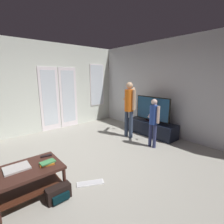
{
  "coord_description": "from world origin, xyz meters",
  "views": [
    {
      "loc": [
        -1.51,
        -2.55,
        1.73
      ],
      "look_at": [
        0.69,
        0.06,
        0.98
      ],
      "focal_mm": 26.5,
      "sensor_mm": 36.0,
      "label": 1
    }
  ],
  "objects_px": {
    "book_stack": "(47,163)",
    "backpack": "(59,193)",
    "flat_screen_tv": "(152,109)",
    "laptop_closed": "(17,168)",
    "coffee_table": "(28,176)",
    "tv_stand": "(152,128)",
    "tv_remote_black": "(46,156)",
    "person_child": "(153,119)",
    "person_adult": "(129,105)",
    "loose_keyboard": "(90,183)"
  },
  "relations": [
    {
      "from": "coffee_table",
      "to": "tv_stand",
      "type": "relative_size",
      "value": 0.6
    },
    {
      "from": "coffee_table",
      "to": "flat_screen_tv",
      "type": "distance_m",
      "value": 3.56
    },
    {
      "from": "tv_stand",
      "to": "person_adult",
      "type": "height_order",
      "value": "person_adult"
    },
    {
      "from": "laptop_closed",
      "to": "book_stack",
      "type": "bearing_deg",
      "value": -23.1
    },
    {
      "from": "backpack",
      "to": "tv_remote_black",
      "type": "height_order",
      "value": "tv_remote_black"
    },
    {
      "from": "coffee_table",
      "to": "tv_remote_black",
      "type": "xyz_separation_m",
      "value": [
        0.33,
        0.18,
        0.13
      ]
    },
    {
      "from": "backpack",
      "to": "laptop_closed",
      "type": "height_order",
      "value": "laptop_closed"
    },
    {
      "from": "tv_stand",
      "to": "tv_remote_black",
      "type": "height_order",
      "value": "tv_remote_black"
    },
    {
      "from": "backpack",
      "to": "book_stack",
      "type": "relative_size",
      "value": 1.48
    },
    {
      "from": "flat_screen_tv",
      "to": "person_adult",
      "type": "relative_size",
      "value": 0.72
    },
    {
      "from": "book_stack",
      "to": "backpack",
      "type": "bearing_deg",
      "value": -82.2
    },
    {
      "from": "loose_keyboard",
      "to": "flat_screen_tv",
      "type": "bearing_deg",
      "value": 16.31
    },
    {
      "from": "book_stack",
      "to": "person_child",
      "type": "bearing_deg",
      "value": -0.4
    },
    {
      "from": "person_child",
      "to": "laptop_closed",
      "type": "xyz_separation_m",
      "value": [
        -2.93,
        0.18,
        -0.26
      ]
    },
    {
      "from": "flat_screen_tv",
      "to": "backpack",
      "type": "xyz_separation_m",
      "value": [
        -3.22,
        -0.8,
        -0.68
      ]
    },
    {
      "from": "flat_screen_tv",
      "to": "tv_remote_black",
      "type": "xyz_separation_m",
      "value": [
        -3.18,
        -0.26,
        -0.33
      ]
    },
    {
      "from": "laptop_closed",
      "to": "backpack",
      "type": "bearing_deg",
      "value": -46.28
    },
    {
      "from": "person_child",
      "to": "tv_stand",
      "type": "bearing_deg",
      "value": 37.86
    },
    {
      "from": "backpack",
      "to": "book_stack",
      "type": "xyz_separation_m",
      "value": [
        -0.04,
        0.27,
        0.37
      ]
    },
    {
      "from": "coffee_table",
      "to": "backpack",
      "type": "relative_size",
      "value": 2.66
    },
    {
      "from": "person_child",
      "to": "book_stack",
      "type": "xyz_separation_m",
      "value": [
        -2.55,
        0.02,
        -0.25
      ]
    },
    {
      "from": "person_adult",
      "to": "coffee_table",
      "type": "bearing_deg",
      "value": -165.14
    },
    {
      "from": "tv_stand",
      "to": "flat_screen_tv",
      "type": "relative_size",
      "value": 1.34
    },
    {
      "from": "person_adult",
      "to": "laptop_closed",
      "type": "distance_m",
      "value": 3.1
    },
    {
      "from": "tv_remote_black",
      "to": "book_stack",
      "type": "xyz_separation_m",
      "value": [
        -0.08,
        -0.27,
        0.01
      ]
    },
    {
      "from": "laptop_closed",
      "to": "person_child",
      "type": "bearing_deg",
      "value": -3.39
    },
    {
      "from": "book_stack",
      "to": "laptop_closed",
      "type": "bearing_deg",
      "value": 156.84
    },
    {
      "from": "tv_stand",
      "to": "backpack",
      "type": "height_order",
      "value": "tv_stand"
    },
    {
      "from": "flat_screen_tv",
      "to": "backpack",
      "type": "bearing_deg",
      "value": -166.04
    },
    {
      "from": "coffee_table",
      "to": "tv_remote_black",
      "type": "bearing_deg",
      "value": 28.81
    },
    {
      "from": "person_child",
      "to": "tv_remote_black",
      "type": "distance_m",
      "value": 2.51
    },
    {
      "from": "person_adult",
      "to": "laptop_closed",
      "type": "relative_size",
      "value": 4.77
    },
    {
      "from": "person_adult",
      "to": "backpack",
      "type": "xyz_separation_m",
      "value": [
        -2.57,
        -1.11,
        -0.84
      ]
    },
    {
      "from": "coffee_table",
      "to": "person_child",
      "type": "relative_size",
      "value": 0.75
    },
    {
      "from": "person_child",
      "to": "person_adult",
      "type": "bearing_deg",
      "value": 86.44
    },
    {
      "from": "person_adult",
      "to": "laptop_closed",
      "type": "height_order",
      "value": "person_adult"
    },
    {
      "from": "backpack",
      "to": "book_stack",
      "type": "bearing_deg",
      "value": 97.8
    },
    {
      "from": "flat_screen_tv",
      "to": "backpack",
      "type": "height_order",
      "value": "flat_screen_tv"
    },
    {
      "from": "tv_stand",
      "to": "backpack",
      "type": "distance_m",
      "value": 3.32
    },
    {
      "from": "backpack",
      "to": "laptop_closed",
      "type": "distance_m",
      "value": 0.69
    },
    {
      "from": "coffee_table",
      "to": "person_adult",
      "type": "relative_size",
      "value": 0.57
    },
    {
      "from": "loose_keyboard",
      "to": "laptop_closed",
      "type": "relative_size",
      "value": 1.37
    },
    {
      "from": "backpack",
      "to": "loose_keyboard",
      "type": "bearing_deg",
      "value": 1.68
    },
    {
      "from": "person_child",
      "to": "loose_keyboard",
      "type": "height_order",
      "value": "person_child"
    },
    {
      "from": "flat_screen_tv",
      "to": "tv_stand",
      "type": "bearing_deg",
      "value": -65.0
    },
    {
      "from": "book_stack",
      "to": "coffee_table",
      "type": "bearing_deg",
      "value": 160.96
    },
    {
      "from": "coffee_table",
      "to": "person_adult",
      "type": "distance_m",
      "value": 3.02
    },
    {
      "from": "tv_stand",
      "to": "laptop_closed",
      "type": "height_order",
      "value": "laptop_closed"
    },
    {
      "from": "person_adult",
      "to": "flat_screen_tv",
      "type": "bearing_deg",
      "value": -26.03
    },
    {
      "from": "laptop_closed",
      "to": "book_stack",
      "type": "height_order",
      "value": "book_stack"
    }
  ]
}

